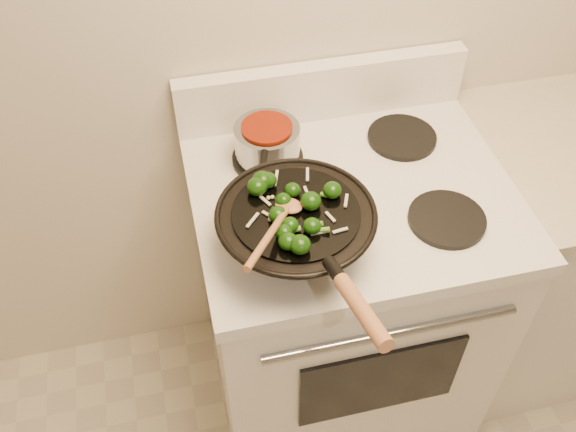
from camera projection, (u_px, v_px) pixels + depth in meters
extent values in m
cube|color=white|center=(341.00, 304.00, 1.91)|extent=(0.76, 0.64, 0.88)
cube|color=white|center=(352.00, 195.00, 1.57)|extent=(0.78, 0.66, 0.04)
cube|color=white|center=(322.00, 90.00, 1.70)|extent=(0.78, 0.05, 0.16)
cylinder|color=gray|center=(392.00, 334.00, 1.44)|extent=(0.60, 0.02, 0.02)
cube|color=black|center=(380.00, 382.00, 1.61)|extent=(0.42, 0.01, 0.28)
cylinder|color=black|center=(296.00, 246.00, 1.42)|extent=(0.18, 0.18, 0.01)
cylinder|color=black|center=(447.00, 219.00, 1.48)|extent=(0.18, 0.18, 0.01)
cylinder|color=black|center=(268.00, 158.00, 1.62)|extent=(0.18, 0.18, 0.01)
cylinder|color=black|center=(402.00, 137.00, 1.68)|extent=(0.18, 0.18, 0.01)
cube|color=white|center=(574.00, 250.00, 2.05)|extent=(0.78, 0.60, 0.88)
torus|color=black|center=(296.00, 214.00, 1.35)|extent=(0.35, 0.35, 0.01)
cylinder|color=black|center=(296.00, 213.00, 1.35)|extent=(0.27, 0.27, 0.01)
cylinder|color=black|center=(334.00, 270.00, 1.20)|extent=(0.03, 0.06, 0.04)
cylinder|color=#9F643E|center=(362.00, 311.00, 1.10)|extent=(0.06, 0.18, 0.07)
ellipsoid|color=#103408|center=(283.00, 200.00, 1.35)|extent=(0.03, 0.03, 0.03)
cylinder|color=#528931|center=(288.00, 202.00, 1.35)|extent=(0.02, 0.02, 0.01)
ellipsoid|color=#103408|center=(268.00, 180.00, 1.39)|extent=(0.04, 0.04, 0.03)
ellipsoid|color=#103408|center=(278.00, 214.00, 1.32)|extent=(0.04, 0.04, 0.03)
ellipsoid|color=#103408|center=(312.00, 226.00, 1.30)|extent=(0.04, 0.04, 0.03)
cylinder|color=#528931|center=(317.00, 228.00, 1.30)|extent=(0.02, 0.01, 0.02)
ellipsoid|color=#103408|center=(290.00, 225.00, 1.30)|extent=(0.04, 0.04, 0.03)
ellipsoid|color=#103408|center=(300.00, 245.00, 1.26)|extent=(0.04, 0.04, 0.04)
ellipsoid|color=#103408|center=(300.00, 246.00, 1.26)|extent=(0.03, 0.03, 0.03)
cylinder|color=#528931|center=(305.00, 247.00, 1.27)|extent=(0.02, 0.02, 0.02)
ellipsoid|color=#103408|center=(288.00, 241.00, 1.27)|extent=(0.04, 0.04, 0.03)
ellipsoid|color=#103408|center=(262.00, 180.00, 1.38)|extent=(0.05, 0.05, 0.04)
ellipsoid|color=#103408|center=(311.00, 201.00, 1.34)|extent=(0.04, 0.04, 0.04)
cylinder|color=#528931|center=(317.00, 204.00, 1.35)|extent=(0.01, 0.01, 0.01)
ellipsoid|color=#103408|center=(292.00, 190.00, 1.37)|extent=(0.03, 0.03, 0.03)
ellipsoid|color=#103408|center=(332.00, 190.00, 1.36)|extent=(0.04, 0.04, 0.03)
ellipsoid|color=#103408|center=(284.00, 232.00, 1.29)|extent=(0.04, 0.04, 0.03)
cylinder|color=#528931|center=(289.00, 234.00, 1.29)|extent=(0.02, 0.02, 0.01)
ellipsoid|color=#103408|center=(257.00, 186.00, 1.37)|extent=(0.05, 0.05, 0.04)
cube|color=beige|center=(276.00, 178.00, 1.41)|extent=(0.02, 0.05, 0.00)
cube|color=beige|center=(340.00, 230.00, 1.30)|extent=(0.03, 0.01, 0.00)
cube|color=beige|center=(253.00, 220.00, 1.32)|extent=(0.03, 0.04, 0.00)
cube|color=beige|center=(330.00, 217.00, 1.33)|extent=(0.02, 0.03, 0.00)
cube|color=beige|center=(320.00, 232.00, 1.30)|extent=(0.04, 0.01, 0.00)
cube|color=beige|center=(346.00, 201.00, 1.36)|extent=(0.02, 0.04, 0.00)
cube|color=beige|center=(269.00, 215.00, 1.33)|extent=(0.03, 0.03, 0.00)
cube|color=beige|center=(307.00, 192.00, 1.38)|extent=(0.01, 0.04, 0.00)
cube|color=beige|center=(274.00, 224.00, 1.32)|extent=(0.02, 0.05, 0.00)
cube|color=beige|center=(307.00, 174.00, 1.42)|extent=(0.02, 0.04, 0.00)
cube|color=beige|center=(265.00, 201.00, 1.36)|extent=(0.02, 0.03, 0.00)
cylinder|color=#57912E|center=(313.00, 223.00, 1.31)|extent=(0.01, 0.03, 0.02)
cylinder|color=#57912E|center=(278.00, 217.00, 1.32)|extent=(0.02, 0.02, 0.01)
cylinder|color=#57912E|center=(324.00, 230.00, 1.30)|extent=(0.02, 0.02, 0.01)
cylinder|color=#57912E|center=(295.00, 230.00, 1.30)|extent=(0.01, 0.02, 0.01)
cylinder|color=#57912E|center=(319.00, 224.00, 1.31)|extent=(0.02, 0.02, 0.02)
cylinder|color=#57912E|center=(325.00, 195.00, 1.37)|extent=(0.02, 0.02, 0.02)
cylinder|color=#57912E|center=(281.00, 236.00, 1.29)|extent=(0.02, 0.03, 0.01)
sphere|color=beige|center=(268.00, 198.00, 1.37)|extent=(0.01, 0.01, 0.01)
sphere|color=beige|center=(270.00, 219.00, 1.32)|extent=(0.01, 0.01, 0.01)
sphere|color=beige|center=(310.00, 202.00, 1.36)|extent=(0.01, 0.01, 0.01)
sphere|color=beige|center=(272.00, 197.00, 1.37)|extent=(0.01, 0.01, 0.01)
ellipsoid|color=#9F643E|center=(289.00, 206.00, 1.34)|extent=(0.07, 0.07, 0.02)
cylinder|color=#9F643E|center=(269.00, 236.00, 1.24)|extent=(0.14, 0.21, 0.09)
cylinder|color=gray|center=(267.00, 143.00, 1.59)|extent=(0.16, 0.16, 0.09)
cylinder|color=#6C1505|center=(267.00, 127.00, 1.55)|extent=(0.13, 0.13, 0.01)
cylinder|color=black|center=(263.00, 166.00, 1.47)|extent=(0.04, 0.10, 0.02)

